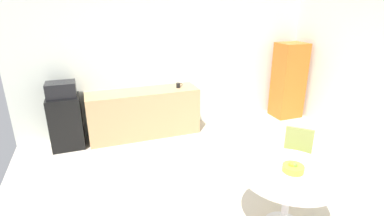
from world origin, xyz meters
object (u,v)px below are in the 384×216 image
(locker_cabinet, at_px, (288,81))
(chair_olive, at_px, (297,151))
(fruit_bowl, at_px, (293,168))
(mug_white, at_px, (178,85))
(mini_fridge, at_px, (66,122))
(microwave, at_px, (61,90))
(round_table, at_px, (289,183))

(locker_cabinet, height_order, chair_olive, locker_cabinet)
(fruit_bowl, distance_m, mug_white, 3.06)
(fruit_bowl, bearing_deg, mini_fridge, 128.50)
(chair_olive, height_order, mug_white, mug_white)
(locker_cabinet, distance_m, chair_olive, 2.78)
(mini_fridge, bearing_deg, locker_cabinet, -1.23)
(mug_white, bearing_deg, fruit_bowl, -83.68)
(fruit_bowl, relative_size, mug_white, 1.83)
(mini_fridge, height_order, microwave, microwave)
(mini_fridge, height_order, round_table, mini_fridge)
(mini_fridge, relative_size, microwave, 1.96)
(fruit_bowl, bearing_deg, round_table, -170.30)
(mini_fridge, xyz_separation_m, fruit_bowl, (2.43, -3.06, 0.31))
(microwave, relative_size, chair_olive, 0.58)
(microwave, relative_size, round_table, 0.44)
(locker_cabinet, bearing_deg, mini_fridge, 178.77)
(fruit_bowl, bearing_deg, mug_white, 96.32)
(mini_fridge, distance_m, microwave, 0.60)
(round_table, height_order, mug_white, mug_white)
(round_table, distance_m, fruit_bowl, 0.18)
(microwave, bearing_deg, fruit_bowl, -51.50)
(mini_fridge, xyz_separation_m, chair_olive, (3.07, -2.38, 0.05))
(microwave, height_order, locker_cabinet, locker_cabinet)
(microwave, distance_m, mug_white, 2.10)
(round_table, relative_size, fruit_bowl, 4.66)
(microwave, height_order, fruit_bowl, microwave)
(chair_olive, height_order, fruit_bowl, fruit_bowl)
(round_table, xyz_separation_m, mug_white, (-0.29, 3.04, 0.35))
(round_table, bearing_deg, locker_cabinet, 52.80)
(round_table, relative_size, mug_white, 8.55)
(microwave, distance_m, locker_cabinet, 4.65)
(mini_fridge, xyz_separation_m, locker_cabinet, (4.64, -0.10, 0.36))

